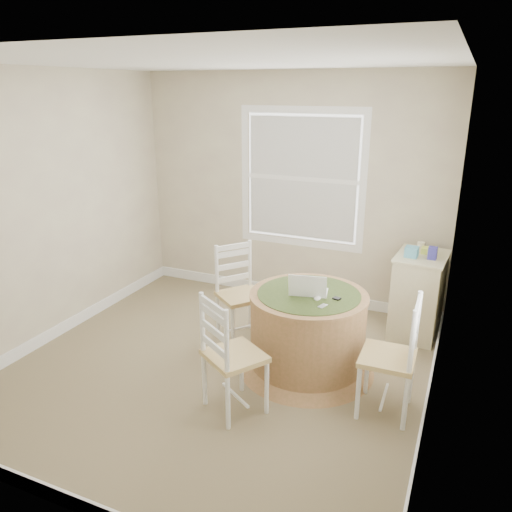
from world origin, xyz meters
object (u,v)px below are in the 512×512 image
at_px(chair_near, 235,355).
at_px(corner_chest, 417,295).
at_px(chair_right, 388,357).
at_px(laptop, 308,291).
at_px(round_table, 308,328).
at_px(chair_left, 242,295).

height_order(chair_near, corner_chest, chair_near).
bearing_deg(chair_near, chair_right, -124.66).
bearing_deg(laptop, chair_near, 55.44).
height_order(round_table, chair_right, chair_right).
xyz_separation_m(chair_right, laptop, (-0.75, 0.34, 0.29)).
bearing_deg(chair_near, laptop, -79.71).
distance_m(chair_near, laptop, 0.89).
height_order(chair_right, laptop, chair_right).
bearing_deg(chair_right, corner_chest, 176.58).
distance_m(laptop, corner_chest, 1.41).
distance_m(chair_left, laptop, 0.87).
bearing_deg(chair_right, round_table, -116.08).
xyz_separation_m(round_table, chair_right, (0.75, -0.35, 0.07)).
xyz_separation_m(chair_left, chair_near, (0.44, -1.07, 0.00)).
xyz_separation_m(laptop, corner_chest, (0.81, 1.11, -0.34)).
height_order(laptop, corner_chest, laptop).
height_order(round_table, chair_near, chair_near).
relative_size(round_table, chair_right, 1.27).
height_order(chair_right, corner_chest, chair_right).
relative_size(chair_left, chair_right, 1.00).
bearing_deg(chair_left, chair_right, -74.32).
bearing_deg(corner_chest, laptop, -122.04).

